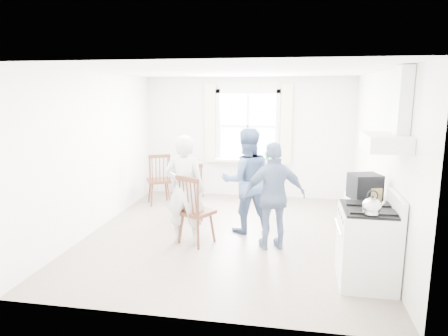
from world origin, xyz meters
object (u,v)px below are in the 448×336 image
(windsor_chair_c, at_px, (190,186))
(person_mid, at_px, (246,181))
(stereo_stack, at_px, (365,186))
(person_right, at_px, (274,196))
(gas_stove, at_px, (367,245))
(low_cabinet, at_px, (364,229))
(windsor_chair_a, at_px, (159,174))
(windsor_chair_b, at_px, (191,203))
(person_left, at_px, (185,190))

(windsor_chair_c, height_order, person_mid, person_mid)
(stereo_stack, bearing_deg, person_right, 166.56)
(gas_stove, height_order, low_cabinet, gas_stove)
(gas_stove, height_order, windsor_chair_a, gas_stove)
(windsor_chair_b, relative_size, windsor_chair_c, 1.02)
(gas_stove, bearing_deg, person_left, 160.58)
(gas_stove, distance_m, person_right, 1.52)
(low_cabinet, xyz_separation_m, windsor_chair_a, (-3.64, 2.07, 0.20))
(low_cabinet, height_order, windsor_chair_c, windsor_chair_c)
(person_right, bearing_deg, windsor_chair_a, -54.81)
(windsor_chair_a, bearing_deg, gas_stove, -37.78)
(gas_stove, xyz_separation_m, person_mid, (-1.66, 1.56, 0.38))
(gas_stove, distance_m, low_cabinet, 0.70)
(gas_stove, xyz_separation_m, stereo_stack, (0.03, 0.62, 0.58))
(person_left, bearing_deg, person_mid, -143.24)
(gas_stove, relative_size, windsor_chair_b, 1.03)
(low_cabinet, height_order, stereo_stack, stereo_stack)
(windsor_chair_c, bearing_deg, windsor_chair_a, 134.62)
(low_cabinet, relative_size, person_left, 0.54)
(windsor_chair_b, distance_m, person_right, 1.24)
(gas_stove, relative_size, person_right, 0.70)
(low_cabinet, distance_m, windsor_chair_b, 2.48)
(low_cabinet, bearing_deg, windsor_chair_c, 156.77)
(windsor_chair_a, distance_m, person_mid, 2.28)
(windsor_chair_a, bearing_deg, low_cabinet, -29.60)
(stereo_stack, xyz_separation_m, person_right, (-1.21, 0.29, -0.27))
(gas_stove, height_order, person_mid, person_mid)
(windsor_chair_c, distance_m, person_mid, 1.12)
(gas_stove, height_order, stereo_stack, stereo_stack)
(person_mid, bearing_deg, stereo_stack, 132.53)
(windsor_chair_b, height_order, person_right, person_right)
(low_cabinet, bearing_deg, person_right, 170.35)
(low_cabinet, relative_size, windsor_chair_c, 0.85)
(windsor_chair_c, bearing_deg, person_left, -79.18)
(windsor_chair_c, relative_size, person_right, 0.67)
(low_cabinet, height_order, person_left, person_left)
(windsor_chair_b, distance_m, person_mid, 1.07)
(low_cabinet, bearing_deg, stereo_stack, -116.68)
(windsor_chair_b, bearing_deg, person_right, 4.85)
(gas_stove, bearing_deg, person_mid, 136.77)
(low_cabinet, distance_m, person_left, 2.62)
(stereo_stack, xyz_separation_m, windsor_chair_b, (-2.43, 0.18, -0.41))
(low_cabinet, distance_m, stereo_stack, 0.62)
(low_cabinet, relative_size, person_mid, 0.52)
(gas_stove, distance_m, stereo_stack, 0.85)
(windsor_chair_b, xyz_separation_m, person_right, (1.23, 0.10, 0.14))
(low_cabinet, height_order, windsor_chair_a, windsor_chair_a)
(low_cabinet, height_order, person_mid, person_mid)
(gas_stove, bearing_deg, windsor_chair_c, 145.06)
(windsor_chair_a, height_order, person_right, person_right)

